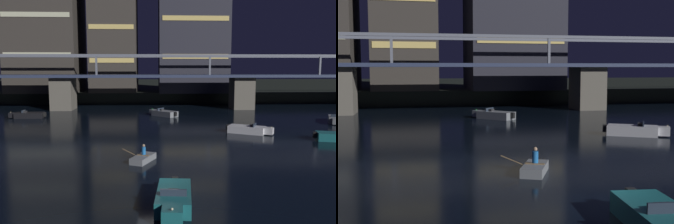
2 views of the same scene
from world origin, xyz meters
TOP-DOWN VIEW (x-y plane):
  - ground_plane at (0.00, 0.00)m, footprint 400.00×400.00m
  - far_riverbank at (0.00, 87.91)m, footprint 240.00×80.00m
  - river_bridge at (0.00, 39.91)m, footprint 99.21×6.40m
  - speedboat_mid_left at (10.39, 16.95)m, footprint 4.88×3.57m
  - speedboat_mid_center at (1.45, 31.12)m, footprint 4.36×4.42m
  - speedboat_far_center at (0.82, -2.84)m, footprint 2.17×5.23m
  - dinghy_with_paddler at (-1.00, 5.92)m, footprint 2.70×2.82m

SIDE VIEW (x-z plane):
  - ground_plane at x=0.00m, z-range 0.00..0.00m
  - dinghy_with_paddler at x=-1.00m, z-range -0.40..0.96m
  - speedboat_mid_left at x=10.39m, z-range -0.17..0.99m
  - speedboat_mid_center at x=1.45m, z-range -0.17..0.99m
  - speedboat_far_center at x=0.82m, z-range -0.17..0.99m
  - far_riverbank at x=0.00m, z-range 0.00..2.20m
  - river_bridge at x=0.00m, z-range -0.36..9.02m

